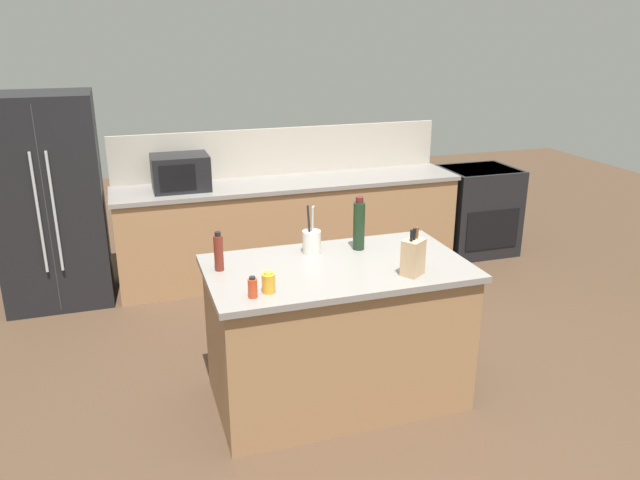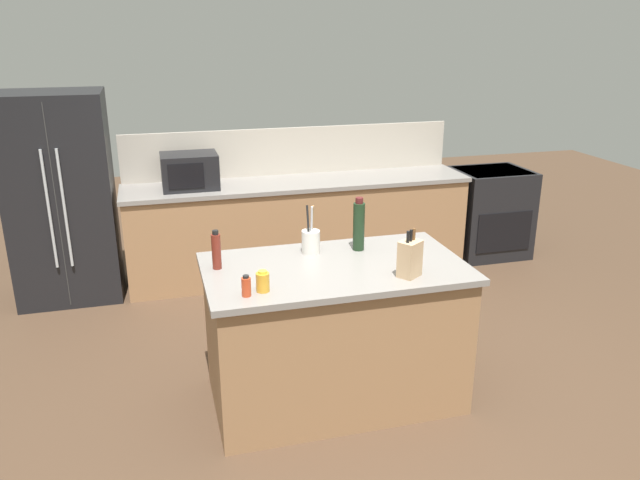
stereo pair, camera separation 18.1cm
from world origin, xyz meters
name	(u,v)px [view 2 (the right image)]	position (x,y,z in m)	size (l,w,h in m)	color
ground_plane	(334,396)	(0.00, 0.00, 0.00)	(14.00, 14.00, 0.00)	#473323
back_counter_run	(299,228)	(0.30, 2.20, 0.47)	(3.31, 0.66, 0.94)	#936B47
wall_backsplash	(291,151)	(0.30, 2.52, 1.17)	(3.27, 0.03, 0.46)	#B2A899
kitchen_island	(334,333)	(0.00, 0.00, 0.47)	(1.63, 0.92, 0.94)	#936B47
refrigerator	(62,198)	(-1.83, 2.25, 0.91)	(0.87, 0.75, 1.83)	black
range_oven	(489,212)	(2.38, 2.20, 0.47)	(0.76, 0.65, 0.92)	black
microwave	(190,171)	(-0.72, 2.20, 1.10)	(0.50, 0.39, 0.32)	black
knife_block	(410,258)	(0.38, -0.28, 1.05)	(0.16, 0.16, 0.29)	tan
utensil_crock	(311,241)	(-0.09, 0.26, 1.02)	(0.12, 0.12, 0.32)	beige
wine_bottle	(359,225)	(0.23, 0.23, 1.11)	(0.08, 0.08, 0.36)	black
honey_jar	(263,282)	(-0.50, -0.27, 1.00)	(0.08, 0.08, 0.12)	gold
spice_jar_paprika	(246,286)	(-0.60, -0.31, 1.00)	(0.05, 0.05, 0.12)	#B73D1E
vinegar_bottle	(216,251)	(-0.71, 0.14, 1.06)	(0.06, 0.06, 0.25)	maroon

